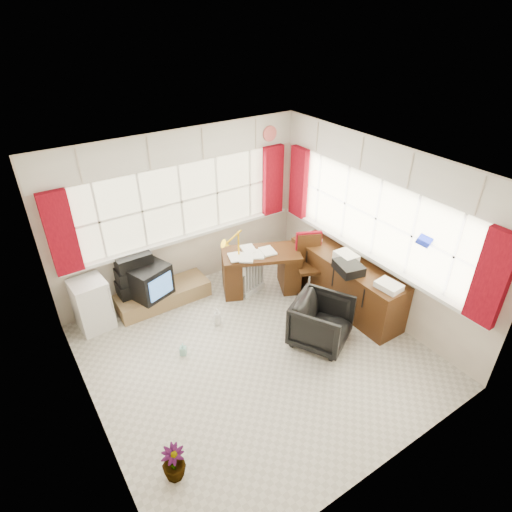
{
  "coord_description": "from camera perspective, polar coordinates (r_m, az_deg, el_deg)",
  "views": [
    {
      "loc": [
        -2.27,
        -3.44,
        4.03
      ],
      "look_at": [
        0.37,
        0.55,
        1.11
      ],
      "focal_mm": 30.0,
      "sensor_mm": 36.0,
      "label": 1
    }
  ],
  "objects": [
    {
      "name": "radiator",
      "position": [
        6.7,
        -0.64,
        -2.81
      ],
      "size": [
        0.47,
        0.28,
        0.66
      ],
      "color": "white",
      "rests_on": "ground"
    },
    {
      "name": "credenza",
      "position": [
        6.53,
        11.71,
        -3.34
      ],
      "size": [
        0.5,
        2.0,
        0.85
      ],
      "color": "#482A10",
      "rests_on": "ground"
    },
    {
      "name": "spray_bottle_a",
      "position": [
        6.16,
        -5.18,
        -8.03
      ],
      "size": [
        0.11,
        0.11,
        0.27
      ],
      "primitive_type": "imported",
      "rotation": [
        0.0,
        0.0,
        0.05
      ],
      "color": "white",
      "rests_on": "ground"
    },
    {
      "name": "office_chair",
      "position": [
        5.8,
        8.7,
        -8.7
      ],
      "size": [
        0.97,
        0.98,
        0.66
      ],
      "primitive_type": "imported",
      "rotation": [
        0.0,
        0.0,
        0.5
      ],
      "color": "black",
      "rests_on": "ground"
    },
    {
      "name": "spray_bottle_b",
      "position": [
        5.79,
        -9.71,
        -12.14
      ],
      "size": [
        0.11,
        0.11,
        0.18
      ],
      "primitive_type": "imported",
      "rotation": [
        0.0,
        0.0,
        -0.62
      ],
      "color": "#94DCCF",
      "rests_on": "ground"
    },
    {
      "name": "window_back",
      "position": [
        6.61,
        -9.43,
        3.08
      ],
      "size": [
        3.7,
        0.12,
        3.6
      ],
      "color": "#FFF8C9",
      "rests_on": "room_walls"
    },
    {
      "name": "task_chair",
      "position": [
        6.67,
        7.07,
        -0.69
      ],
      "size": [
        0.55,
        0.56,
        0.98
      ],
      "color": "black",
      "rests_on": "ground"
    },
    {
      "name": "curtains",
      "position": [
        6.0,
        2.42,
        5.88
      ],
      "size": [
        3.83,
        3.83,
        1.15
      ],
      "color": "maroon",
      "rests_on": "room_walls"
    },
    {
      "name": "ground",
      "position": [
        5.77,
        -0.08,
        -12.97
      ],
      "size": [
        4.0,
        4.0,
        0.0
      ],
      "primitive_type": "plane",
      "color": "beige",
      "rests_on": "ground"
    },
    {
      "name": "window_right",
      "position": [
        6.26,
        14.92,
        0.65
      ],
      "size": [
        0.12,
        3.7,
        3.6
      ],
      "color": "#FFF8C9",
      "rests_on": "room_walls"
    },
    {
      "name": "overhead_cabinets",
      "position": [
        5.77,
        2.73,
        13.35
      ],
      "size": [
        3.98,
        3.98,
        0.48
      ],
      "color": "silver",
      "rests_on": "room_walls"
    },
    {
      "name": "desk_lamp",
      "position": [
        6.28,
        -2.36,
        2.46
      ],
      "size": [
        0.18,
        0.15,
        0.46
      ],
      "color": "#F4B70A",
      "rests_on": "desk"
    },
    {
      "name": "mini_fridge",
      "position": [
        6.38,
        -21.03,
        -6.03
      ],
      "size": [
        0.48,
        0.48,
        0.76
      ],
      "color": "white",
      "rests_on": "ground"
    },
    {
      "name": "desk",
      "position": [
        6.69,
        0.67,
        -1.74
      ],
      "size": [
        1.32,
        1.02,
        0.72
      ],
      "color": "#482A10",
      "rests_on": "ground"
    },
    {
      "name": "crt_tv",
      "position": [
        6.42,
        -14.02,
        -3.22
      ],
      "size": [
        0.66,
        0.63,
        0.48
      ],
      "color": "black",
      "rests_on": "tv_bench"
    },
    {
      "name": "tv_bench",
      "position": [
        6.7,
        -12.26,
        -5.14
      ],
      "size": [
        1.4,
        0.5,
        0.25
      ],
      "primitive_type": "cube",
      "color": "olive",
      "rests_on": "ground"
    },
    {
      "name": "hifi_stack",
      "position": [
        6.54,
        -15.84,
        -2.23
      ],
      "size": [
        0.61,
        0.39,
        0.63
      ],
      "color": "black",
      "rests_on": "tv_bench"
    },
    {
      "name": "flower_vase",
      "position": [
        4.62,
        -10.93,
        -25.45
      ],
      "size": [
        0.3,
        0.3,
        0.41
      ],
      "primitive_type": "imported",
      "rotation": [
        0.0,
        0.0,
        -0.4
      ],
      "color": "black",
      "rests_on": "ground"
    },
    {
      "name": "file_tray",
      "position": [
        6.06,
        12.23,
        -1.49
      ],
      "size": [
        0.4,
        0.46,
        0.13
      ],
      "primitive_type": "cube",
      "rotation": [
        0.0,
        0.0,
        -0.23
      ],
      "color": "black",
      "rests_on": "credenza"
    },
    {
      "name": "room_walls",
      "position": [
        4.84,
        -0.1,
        -0.18
      ],
      "size": [
        4.0,
        4.0,
        4.0
      ],
      "color": "beige",
      "rests_on": "ground"
    }
  ]
}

